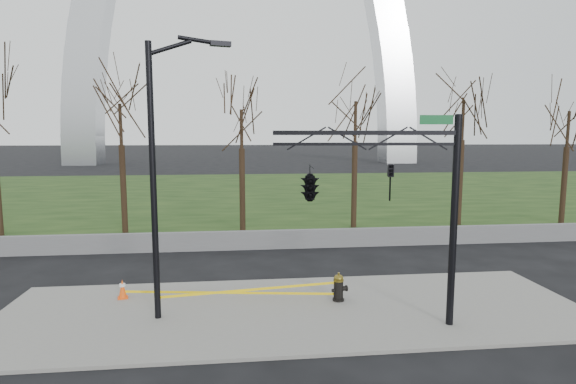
{
  "coord_description": "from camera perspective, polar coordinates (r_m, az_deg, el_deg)",
  "views": [
    {
      "loc": [
        -1.71,
        -13.47,
        5.43
      ],
      "look_at": [
        0.0,
        2.0,
        3.5
      ],
      "focal_mm": 28.48,
      "sensor_mm": 36.0,
      "label": 1
    }
  ],
  "objects": [
    {
      "name": "guardrail",
      "position": [
        22.1,
        -1.73,
        -5.94
      ],
      "size": [
        60.0,
        0.3,
        0.9
      ],
      "primitive_type": "cube",
      "color": "#59595B",
      "rests_on": "ground"
    },
    {
      "name": "sidewalk",
      "position": [
        14.6,
        0.89,
        -14.54
      ],
      "size": [
        18.0,
        6.0,
        0.1
      ],
      "primitive_type": "cube",
      "color": "gray",
      "rests_on": "ground"
    },
    {
      "name": "fire_hydrant",
      "position": [
        15.19,
        6.37,
        -11.79
      ],
      "size": [
        0.58,
        0.38,
        0.93
      ],
      "rotation": [
        0.0,
        0.0,
        0.17
      ],
      "color": "black",
      "rests_on": "sidewalk"
    },
    {
      "name": "traffic_cone",
      "position": [
        16.29,
        -19.96,
        -11.29
      ],
      "size": [
        0.39,
        0.39,
        0.63
      ],
      "rotation": [
        0.0,
        0.0,
        0.25
      ],
      "color": "#FF510D",
      "rests_on": "sidewalk"
    },
    {
      "name": "ground",
      "position": [
        14.62,
        0.88,
        -14.73
      ],
      "size": [
        500.0,
        500.0,
        0.0
      ],
      "primitive_type": "plane",
      "color": "black",
      "rests_on": "ground"
    },
    {
      "name": "street_light",
      "position": [
        13.48,
        -15.6,
        3.69
      ],
      "size": [
        2.36,
        0.73,
        8.21
      ],
      "rotation": [
        0.0,
        0.0,
        0.24
      ],
      "color": "black",
      "rests_on": "ground"
    },
    {
      "name": "caution_tape",
      "position": [
        14.96,
        -6.08,
        -12.24
      ],
      "size": [
        7.02,
        1.79,
        0.47
      ],
      "color": "yellow",
      "rests_on": "ground"
    },
    {
      "name": "traffic_signal_mast",
      "position": [
        12.47,
        6.25,
        1.13
      ],
      "size": [
        5.09,
        2.52,
        6.0
      ],
      "rotation": [
        0.0,
        0.0,
        -0.08
      ],
      "color": "black",
      "rests_on": "ground"
    },
    {
      "name": "tree_row",
      "position": [
        25.49,
        -5.78,
        4.39
      ],
      "size": [
        43.07,
        4.0,
        8.5
      ],
      "color": "black",
      "rests_on": "ground"
    },
    {
      "name": "grass_strip",
      "position": [
        43.83,
        -4.04,
        -0.01
      ],
      "size": [
        120.0,
        40.0,
        0.06
      ],
      "primitive_type": "cube",
      "color": "black",
      "rests_on": "ground"
    }
  ]
}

